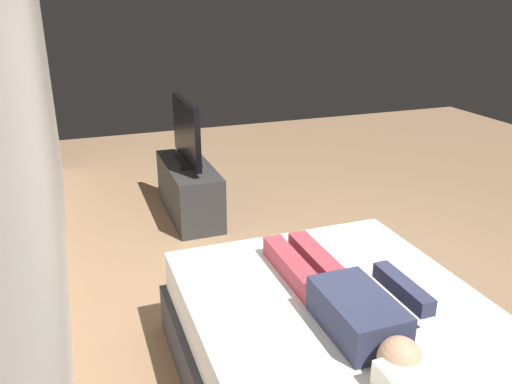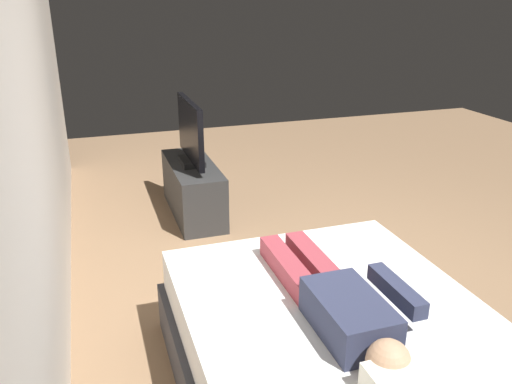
{
  "view_description": "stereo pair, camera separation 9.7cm",
  "coord_description": "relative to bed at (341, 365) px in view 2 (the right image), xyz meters",
  "views": [
    {
      "loc": [
        -2.72,
        1.66,
        1.98
      ],
      "look_at": [
        0.43,
        0.51,
        0.69
      ],
      "focal_mm": 36.41,
      "sensor_mm": 36.0,
      "label": 1
    },
    {
      "loc": [
        -2.76,
        1.57,
        1.98
      ],
      "look_at": [
        0.43,
        0.51,
        0.69
      ],
      "focal_mm": 36.41,
      "sensor_mm": 36.0,
      "label": 2
    }
  ],
  "objects": [
    {
      "name": "person",
      "position": [
        0.03,
        0.02,
        0.36
      ],
      "size": [
        1.26,
        0.46,
        0.18
      ],
      "color": "#2D334C",
      "rests_on": "bed"
    },
    {
      "name": "ground_plane",
      "position": [
        0.91,
        -0.51,
        -0.26
      ],
      "size": [
        10.0,
        10.0,
        0.0
      ],
      "primitive_type": "plane",
      "color": "#8C6B4C"
    },
    {
      "name": "tv",
      "position": [
        2.68,
        0.18,
        0.52
      ],
      "size": [
        0.88,
        0.2,
        0.59
      ],
      "color": "black",
      "rests_on": "tv_stand"
    },
    {
      "name": "back_wall",
      "position": [
        1.31,
        1.35,
        1.14
      ],
      "size": [
        6.4,
        0.1,
        2.8
      ],
      "primitive_type": "cube",
      "color": "silver",
      "rests_on": "ground"
    },
    {
      "name": "tv_stand",
      "position": [
        2.68,
        0.18,
        -0.01
      ],
      "size": [
        1.1,
        0.4,
        0.5
      ],
      "primitive_type": "cube",
      "color": "#2D2D2D",
      "rests_on": "ground"
    },
    {
      "name": "bed",
      "position": [
        0.0,
        0.0,
        0.0
      ],
      "size": [
        1.98,
        1.52,
        0.54
      ],
      "color": "#333338",
      "rests_on": "ground"
    },
    {
      "name": "remote",
      "position": [
        0.18,
        -0.38,
        0.29
      ],
      "size": [
        0.15,
        0.04,
        0.02
      ],
      "primitive_type": "cube",
      "color": "black",
      "rests_on": "bed"
    }
  ]
}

